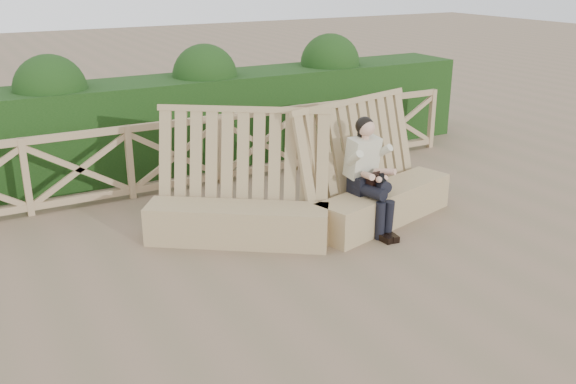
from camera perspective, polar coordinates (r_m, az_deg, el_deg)
ground at (r=7.06m, az=0.10°, el=-8.14°), size 60.00×60.00×0.00m
bench at (r=8.28m, az=2.13°, el=-0.72°), size 4.21×1.94×1.61m
woman at (r=8.25m, az=7.16°, el=1.91°), size 0.44×0.90×1.48m
guardrail at (r=9.84m, az=-9.91°, el=3.22°), size 10.10×0.09×1.10m
hedge at (r=10.89m, az=-12.11°, el=5.75°), size 12.00×1.20×1.50m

